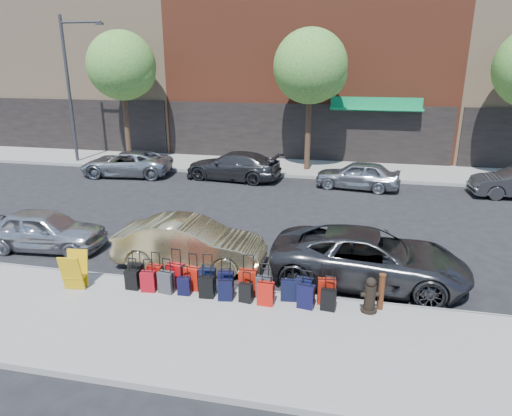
% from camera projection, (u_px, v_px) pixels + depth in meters
% --- Properties ---
extents(ground, '(120.00, 120.00, 0.00)m').
position_uv_depth(ground, '(264.00, 232.00, 16.27)').
color(ground, black).
rests_on(ground, ground).
extents(sidewalk_near, '(60.00, 4.00, 0.15)m').
position_uv_depth(sidewalk_near, '(208.00, 332.00, 10.21)').
color(sidewalk_near, gray).
rests_on(sidewalk_near, ground).
extents(sidewalk_far, '(60.00, 4.00, 0.15)m').
position_uv_depth(sidewalk_far, '(299.00, 168.00, 25.53)').
color(sidewalk_far, gray).
rests_on(sidewalk_far, ground).
extents(curb_near, '(60.00, 0.08, 0.15)m').
position_uv_depth(curb_near, '(232.00, 290.00, 12.08)').
color(curb_near, gray).
rests_on(curb_near, ground).
extents(curb_far, '(60.00, 0.08, 0.15)m').
position_uv_depth(curb_far, '(294.00, 176.00, 23.66)').
color(curb_far, gray).
rests_on(curb_far, ground).
extents(building_left, '(15.00, 12.12, 16.00)m').
position_uv_depth(building_left, '(100.00, 29.00, 33.67)').
color(building_left, '#A28463').
rests_on(building_left, ground).
extents(tree_left, '(3.80, 3.80, 7.27)m').
position_uv_depth(tree_left, '(124.00, 68.00, 25.37)').
color(tree_left, black).
rests_on(tree_left, sidewalk_far).
extents(tree_center, '(3.80, 3.80, 7.27)m').
position_uv_depth(tree_center, '(313.00, 69.00, 23.27)').
color(tree_center, black).
rests_on(tree_center, sidewalk_far).
extents(streetlight, '(2.59, 0.18, 8.00)m').
position_uv_depth(streetlight, '(71.00, 82.00, 25.54)').
color(streetlight, '#333338').
rests_on(streetlight, sidewalk_far).
extents(suitcase_front_0, '(0.41, 0.24, 0.94)m').
position_uv_depth(suitcase_front_0, '(136.00, 274.00, 12.16)').
color(suitcase_front_0, black).
rests_on(suitcase_front_0, sidewalk_near).
extents(suitcase_front_1, '(0.40, 0.23, 0.94)m').
position_uv_depth(suitcase_front_1, '(156.00, 275.00, 12.05)').
color(suitcase_front_1, maroon).
rests_on(suitcase_front_1, sidewalk_near).
extents(suitcase_front_2, '(0.47, 0.30, 1.07)m').
position_uv_depth(suitcase_front_2, '(176.00, 275.00, 11.97)').
color(suitcase_front_2, '#9E0A0D').
rests_on(suitcase_front_2, sidewalk_near).
extents(suitcase_front_3, '(0.44, 0.29, 0.99)m').
position_uv_depth(suitcase_front_3, '(192.00, 278.00, 11.87)').
color(suitcase_front_3, '#B5170B').
rests_on(suitcase_front_3, sidewalk_near).
extents(suitcase_front_4, '(0.43, 0.27, 1.00)m').
position_uv_depth(suitcase_front_4, '(208.00, 279.00, 11.81)').
color(suitcase_front_4, black).
rests_on(suitcase_front_4, sidewalk_near).
extents(suitcase_front_5, '(0.42, 0.26, 0.95)m').
position_uv_depth(suitcase_front_5, '(226.00, 282.00, 11.69)').
color(suitcase_front_5, black).
rests_on(suitcase_front_5, sidewalk_near).
extents(suitcase_front_6, '(0.46, 0.26, 1.08)m').
position_uv_depth(suitcase_front_6, '(248.00, 282.00, 11.59)').
color(suitcase_front_6, '#A0180A').
rests_on(suitcase_front_6, sidewalk_near).
extents(suitcase_front_7, '(0.38, 0.21, 0.92)m').
position_uv_depth(suitcase_front_7, '(264.00, 287.00, 11.46)').
color(suitcase_front_7, '#36363A').
rests_on(suitcase_front_7, sidewalk_near).
extents(suitcase_front_8, '(0.38, 0.24, 0.89)m').
position_uv_depth(suitcase_front_8, '(288.00, 290.00, 11.33)').
color(suitcase_front_8, black).
rests_on(suitcase_front_8, sidewalk_near).
extents(suitcase_front_9, '(0.44, 0.28, 1.01)m').
position_uv_depth(suitcase_front_9, '(304.00, 290.00, 11.25)').
color(suitcase_front_9, black).
rests_on(suitcase_front_9, sidewalk_near).
extents(suitcase_front_10, '(0.45, 0.28, 1.03)m').
position_uv_depth(suitcase_front_10, '(326.00, 291.00, 11.17)').
color(suitcase_front_10, maroon).
rests_on(suitcase_front_10, sidewalk_near).
extents(suitcase_back_0, '(0.37, 0.22, 0.86)m').
position_uv_depth(suitcase_back_0, '(133.00, 280.00, 11.89)').
color(suitcase_back_0, black).
rests_on(suitcase_back_0, sidewalk_near).
extents(suitcase_back_1, '(0.39, 0.26, 0.88)m').
position_uv_depth(suitcase_back_1, '(148.00, 281.00, 11.77)').
color(suitcase_back_1, maroon).
rests_on(suitcase_back_1, sidewalk_near).
extents(suitcase_back_2, '(0.42, 0.29, 0.93)m').
position_uv_depth(suitcase_back_2, '(166.00, 282.00, 11.70)').
color(suitcase_back_2, '#333337').
rests_on(suitcase_back_2, sidewalk_near).
extents(suitcase_back_3, '(0.33, 0.20, 0.77)m').
position_uv_depth(suitcase_back_3, '(184.00, 286.00, 11.61)').
color(suitcase_back_3, black).
rests_on(suitcase_back_3, sidewalk_near).
extents(suitcase_back_4, '(0.39, 0.25, 0.89)m').
position_uv_depth(suitcase_back_4, '(207.00, 287.00, 11.47)').
color(suitcase_back_4, black).
rests_on(suitcase_back_4, sidewalk_near).
extents(suitcase_back_5, '(0.39, 0.26, 0.86)m').
position_uv_depth(suitcase_back_5, '(225.00, 290.00, 11.35)').
color(suitcase_back_5, black).
rests_on(suitcase_back_5, sidewalk_near).
extents(suitcase_back_6, '(0.36, 0.24, 0.79)m').
position_uv_depth(suitcase_back_6, '(246.00, 293.00, 11.26)').
color(suitcase_back_6, black).
rests_on(suitcase_back_6, sidewalk_near).
extents(suitcase_back_7, '(0.41, 0.25, 0.94)m').
position_uv_depth(suitcase_back_7, '(266.00, 294.00, 11.12)').
color(suitcase_back_7, '#B5140B').
rests_on(suitcase_back_7, sidewalk_near).
extents(suitcase_back_9, '(0.43, 0.29, 0.95)m').
position_uv_depth(suitcase_back_9, '(306.00, 296.00, 10.98)').
color(suitcase_back_9, black).
rests_on(suitcase_back_9, sidewalk_near).
extents(suitcase_back_10, '(0.38, 0.25, 0.86)m').
position_uv_depth(suitcase_back_10, '(328.00, 300.00, 10.89)').
color(suitcase_back_10, black).
rests_on(suitcase_back_10, sidewalk_near).
extents(fire_hydrant, '(0.45, 0.39, 0.88)m').
position_uv_depth(fire_hydrant, '(370.00, 296.00, 10.80)').
color(fire_hydrant, black).
rests_on(fire_hydrant, sidewalk_near).
extents(bollard, '(0.17, 0.17, 0.92)m').
position_uv_depth(bollard, '(381.00, 291.00, 10.87)').
color(bollard, '#38190C').
rests_on(bollard, sidewalk_near).
extents(display_rack, '(0.62, 0.67, 0.98)m').
position_uv_depth(display_rack, '(75.00, 271.00, 11.87)').
color(display_rack, '#CB9A0B').
rests_on(display_rack, sidewalk_near).
extents(car_near_0, '(4.00, 1.86, 1.33)m').
position_uv_depth(car_near_0, '(44.00, 230.00, 14.66)').
color(car_near_0, '#B4B6BB').
rests_on(car_near_0, ground).
extents(car_near_1, '(4.42, 1.62, 1.45)m').
position_uv_depth(car_near_1, '(190.00, 243.00, 13.41)').
color(car_near_1, tan).
rests_on(car_near_1, ground).
extents(car_near_2, '(5.42, 2.72, 1.47)m').
position_uv_depth(car_near_2, '(369.00, 258.00, 12.43)').
color(car_near_2, '#343436').
rests_on(car_near_2, ground).
extents(car_far_0, '(4.93, 2.68, 1.31)m').
position_uv_depth(car_far_0, '(126.00, 163.00, 23.94)').
color(car_far_0, '#ADAFB4').
rests_on(car_far_0, ground).
extents(car_far_1, '(5.10, 2.57, 1.42)m').
position_uv_depth(car_far_1, '(233.00, 166.00, 23.17)').
color(car_far_1, '#313133').
rests_on(car_far_1, ground).
extents(car_far_2, '(4.08, 2.07, 1.33)m').
position_uv_depth(car_far_2, '(358.00, 175.00, 21.53)').
color(car_far_2, '#AFB1B6').
rests_on(car_far_2, ground).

